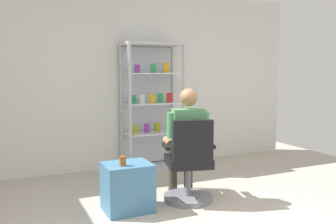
% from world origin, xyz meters
% --- Properties ---
extents(back_wall, '(6.00, 0.10, 2.70)m').
position_xyz_m(back_wall, '(0.00, 3.00, 1.35)').
color(back_wall, silver).
rests_on(back_wall, ground).
extents(display_cabinet_main, '(0.90, 0.45, 1.90)m').
position_xyz_m(display_cabinet_main, '(0.40, 2.76, 0.96)').
color(display_cabinet_main, '#B7B7BC').
rests_on(display_cabinet_main, ground).
extents(office_chair, '(0.62, 0.59, 0.96)m').
position_xyz_m(office_chair, '(0.22, 1.16, 0.39)').
color(office_chair, slate).
rests_on(office_chair, ground).
extents(seated_shopkeeper, '(0.55, 0.62, 1.29)m').
position_xyz_m(seated_shopkeeper, '(0.26, 1.32, 0.71)').
color(seated_shopkeeper, '#3F382D').
rests_on(seated_shopkeeper, ground).
extents(storage_crate, '(0.49, 0.41, 0.51)m').
position_xyz_m(storage_crate, '(-0.50, 1.20, 0.26)').
color(storage_crate, teal).
rests_on(storage_crate, ground).
extents(tea_glass, '(0.07, 0.07, 0.10)m').
position_xyz_m(tea_glass, '(-0.57, 1.12, 0.56)').
color(tea_glass, brown).
rests_on(tea_glass, storage_crate).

